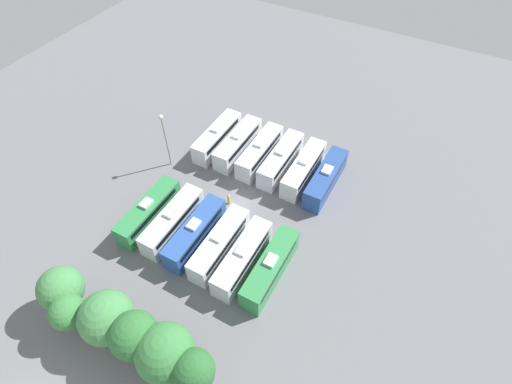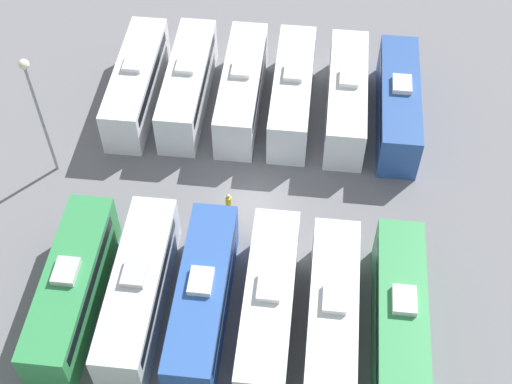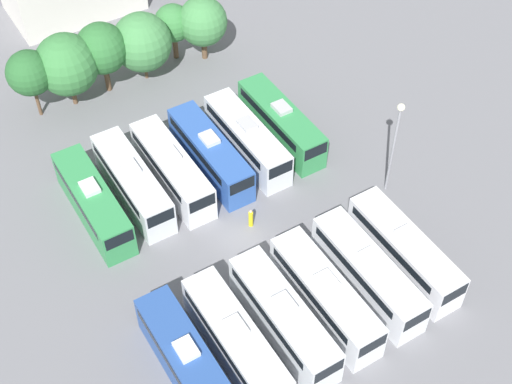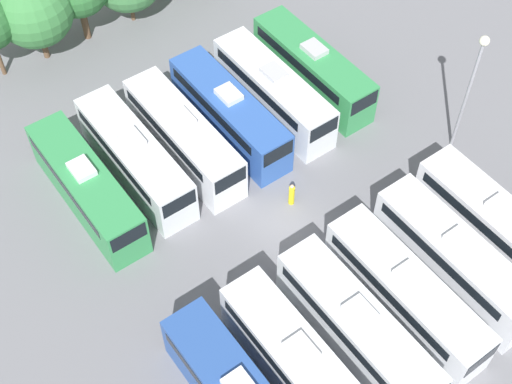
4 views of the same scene
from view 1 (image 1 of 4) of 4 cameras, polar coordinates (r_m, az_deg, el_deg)
The scene contains 21 objects.
ground_plane at distance 53.44m, azimuth -2.16°, elevation -1.50°, with size 111.25×111.25×0.00m, color slate.
bus_0 at distance 54.78m, azimuth 9.91°, elevation 1.96°, with size 2.50×10.22×3.52m.
bus_1 at distance 55.61m, azimuth 6.80°, elevation 3.34°, with size 2.50×10.22×3.52m.
bus_2 at distance 56.64m, azimuth 3.55°, elevation 4.68°, with size 2.50×10.22×3.52m.
bus_3 at distance 57.70m, azimuth 0.52°, elevation 5.81°, with size 2.50×10.22×3.52m.
bus_4 at distance 59.05m, azimuth -2.62°, elevation 6.96°, with size 2.50×10.22×3.52m.
bus_5 at distance 60.36m, azimuth -5.57°, elevation 7.86°, with size 2.50×10.22×3.52m.
bus_6 at distance 45.66m, azimuth 2.05°, elevation -10.79°, with size 2.50×10.22×3.52m.
bus_7 at distance 46.37m, azimuth -1.96°, elevation -9.32°, with size 2.50×10.22×3.52m.
bus_8 at distance 47.54m, azimuth -5.24°, elevation -7.39°, with size 2.50×10.22×3.52m.
bus_9 at distance 48.85m, azimuth -8.69°, elevation -5.72°, with size 2.50×10.22×3.52m.
bus_10 at distance 50.38m, azimuth -11.84°, elevation -4.05°, with size 2.50×10.22×3.52m.
bus_11 at distance 52.00m, azimuth -15.08°, elevation -2.71°, with size 2.50×10.22×3.52m.
worker_person at distance 52.83m, azimuth -3.92°, elevation -1.07°, with size 0.36×0.36×1.70m.
light_pole at distance 55.77m, azimuth -12.96°, elevation 8.26°, with size 0.60×0.60×8.84m.
tree_0 at distance 38.60m, azimuth -9.01°, elevation -23.94°, with size 3.99×3.99×6.58m.
tree_1 at distance 39.85m, azimuth -12.88°, elevation -21.47°, with size 5.54×5.54×7.07m.
tree_2 at distance 40.81m, azimuth -17.05°, elevation -18.99°, with size 4.64×4.64×6.94m.
tree_3 at distance 43.03m, azimuth -20.58°, elevation -16.44°, with size 5.45×5.45×6.73m.
tree_4 at distance 44.90m, azimuth -25.35°, elevation -15.24°, with size 3.59×3.59×5.70m.
tree_5 at distance 46.27m, azimuth -26.09°, elevation -12.26°, with size 4.66×4.66×6.43m.
Camera 1 is at (-18.13, 28.93, 41.11)m, focal length 28.00 mm.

